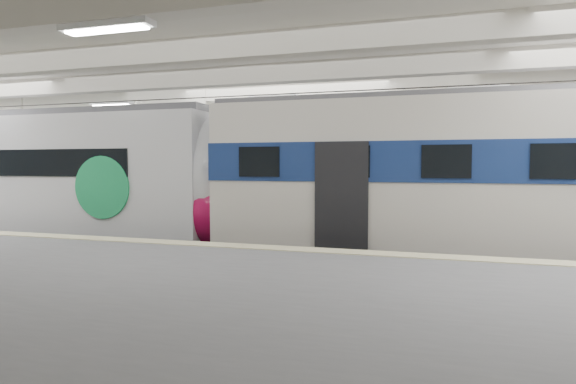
% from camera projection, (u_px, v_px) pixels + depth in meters
% --- Properties ---
extents(station_hall, '(36.00, 24.00, 5.75)m').
position_uv_depth(station_hall, '(223.00, 146.00, 11.62)').
color(station_hall, black).
rests_on(station_hall, ground).
extents(modern_emu, '(13.74, 2.84, 4.43)m').
position_uv_depth(modern_emu, '(71.00, 184.00, 15.12)').
color(modern_emu, silver).
rests_on(modern_emu, ground).
extents(older_rer, '(13.61, 3.01, 4.48)m').
position_uv_depth(older_rer, '(491.00, 183.00, 11.51)').
color(older_rer, beige).
rests_on(older_rer, ground).
extents(far_train, '(14.25, 3.30, 4.52)m').
position_uv_depth(far_train, '(126.00, 175.00, 20.93)').
color(far_train, silver).
rests_on(far_train, ground).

